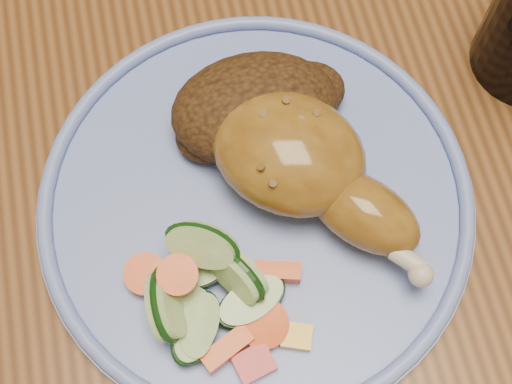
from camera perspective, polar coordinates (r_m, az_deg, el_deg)
ground at (r=1.23m, az=2.56°, el=-9.35°), size 4.00×4.00×0.00m
dining_table at (r=0.60m, az=5.22°, el=4.79°), size 0.90×1.40×0.75m
plate at (r=0.47m, az=0.00°, el=-0.95°), size 0.29×0.29×0.01m
plate_rim at (r=0.46m, az=0.00°, el=-0.46°), size 0.29×0.29×0.01m
chicken_leg at (r=0.45m, az=4.06°, el=2.03°), size 0.15×0.17×0.05m
rice_pilaf at (r=0.48m, az=0.15°, el=6.73°), size 0.12×0.08×0.05m
vegetable_pile at (r=0.44m, az=-3.82°, el=-8.22°), size 0.11×0.11×0.05m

